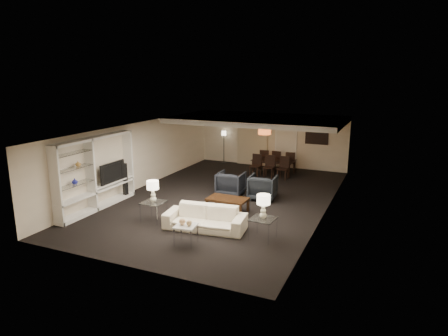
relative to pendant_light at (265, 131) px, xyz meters
name	(u,v)px	position (x,y,z in m)	size (l,w,h in m)	color
floor	(224,198)	(-0.30, -3.50, -1.92)	(11.00, 11.00, 0.00)	black
ceiling	(224,128)	(-0.30, -3.50, 0.58)	(7.00, 11.00, 0.02)	silver
wall_back	(271,140)	(-0.30, 2.00, -0.67)	(7.00, 0.02, 2.50)	beige
wall_front	(124,215)	(-0.30, -9.00, -0.67)	(7.00, 0.02, 2.50)	beige
wall_left	(139,155)	(-3.80, -3.50, -0.67)	(0.02, 11.00, 2.50)	beige
wall_right	(327,174)	(3.20, -3.50, -0.67)	(0.02, 11.00, 2.50)	beige
ceiling_soffit	(258,120)	(-0.30, 0.00, 0.48)	(7.00, 4.00, 0.20)	silver
curtains	(253,140)	(-1.20, 1.92, -0.72)	(1.50, 0.12, 2.40)	beige
door	(286,145)	(0.40, 1.97, -0.87)	(0.90, 0.05, 2.10)	silver
painting	(317,136)	(1.80, 1.96, -0.37)	(0.95, 0.04, 0.65)	#142D38
media_unit	(96,173)	(-3.61, -6.10, -0.74)	(0.38, 3.40, 2.35)	white
pendant_light	(265,131)	(0.00, 0.00, 0.00)	(0.52, 0.52, 0.24)	#D8591E
sofa	(205,218)	(0.35, -6.30, -1.59)	(2.28, 0.89, 0.66)	beige
coffee_table	(228,205)	(0.35, -4.70, -1.70)	(1.25, 0.73, 0.45)	black
armchair_left	(231,183)	(-0.25, -3.00, -1.50)	(0.90, 0.93, 0.85)	black
armchair_right	(263,187)	(0.95, -3.00, -1.50)	(0.90, 0.93, 0.85)	black
side_table_left	(154,211)	(-1.35, -6.30, -1.63)	(0.62, 0.62, 0.58)	white
side_table_right	(263,229)	(2.05, -6.30, -1.63)	(0.62, 0.62, 0.58)	silver
table_lamp_left	(153,191)	(-1.35, -6.30, -1.01)	(0.35, 0.35, 0.65)	white
table_lamp_right	(263,207)	(2.05, -6.30, -1.01)	(0.35, 0.35, 0.65)	beige
marble_table	(186,235)	(0.35, -7.40, -1.66)	(0.52, 0.52, 0.52)	white
gold_gourd_a	(182,222)	(0.25, -7.40, -1.32)	(0.17, 0.17, 0.17)	#E6B27A
gold_gourd_b	(189,223)	(0.45, -7.40, -1.33)	(0.15, 0.15, 0.15)	tan
television	(110,172)	(-3.58, -5.49, -0.83)	(0.15, 1.17, 0.67)	black
vase_blue	(75,181)	(-3.61, -7.03, -0.77)	(0.18, 0.18, 0.18)	#24299C
vase_amber	(78,164)	(-3.61, -6.84, -0.27)	(0.17, 0.17, 0.17)	#B9873D
floor_speaker	(125,181)	(-3.50, -4.82, -1.30)	(0.14, 0.14, 1.24)	black
dining_table	(273,167)	(0.27, 0.51, -1.61)	(1.79, 1.00, 0.63)	black
chair_nl	(255,166)	(-0.33, -0.14, -1.45)	(0.43, 0.43, 0.93)	black
chair_nm	(269,167)	(0.27, -0.14, -1.45)	(0.43, 0.43, 0.93)	black
chair_nr	(283,168)	(0.87, -0.14, -1.45)	(0.43, 0.43, 0.93)	black
chair_fl	(265,160)	(-0.33, 1.16, -1.45)	(0.43, 0.43, 0.93)	black
chair_fm	(278,161)	(0.27, 1.16, -1.45)	(0.43, 0.43, 0.93)	black
chair_fr	(291,162)	(0.87, 1.16, -1.45)	(0.43, 0.43, 0.93)	black
floor_lamp	(224,147)	(-2.59, 1.70, -1.14)	(0.23, 0.23, 1.56)	black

